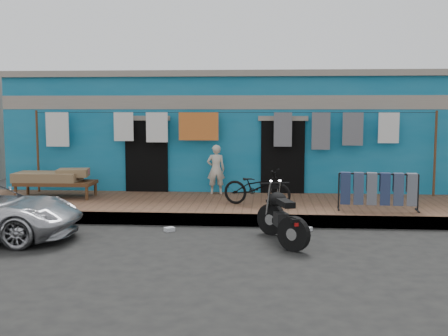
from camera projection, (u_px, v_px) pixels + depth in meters
ground at (215, 244)px, 10.00m from camera, size 80.00×80.00×0.00m
sidewalk at (227, 207)px, 12.96m from camera, size 28.00×3.00×0.25m
curb at (222, 220)px, 11.53m from camera, size 28.00×0.10×0.25m
building at (237, 132)px, 16.75m from camera, size 12.20×5.20×3.36m
clothesline at (225, 132)px, 14.03m from camera, size 10.06×0.06×2.10m
seated_person at (216, 169)px, 14.10m from camera, size 0.49×0.36×1.24m
bicycle at (257, 183)px, 12.44m from camera, size 1.65×1.04×1.01m
motorcycle at (282, 214)px, 10.07m from camera, size 1.44×1.91×1.03m
charpoy at (56, 184)px, 13.62m from camera, size 1.97×0.96×0.66m
jeans_rack at (378, 191)px, 11.89m from camera, size 1.78×0.61×0.83m
litter_a at (169, 229)px, 11.02m from camera, size 0.23×0.22×0.08m
litter_b at (308, 229)px, 11.06m from camera, size 0.17×0.19×0.08m
litter_c at (271, 229)px, 11.03m from camera, size 0.24×0.26×0.08m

